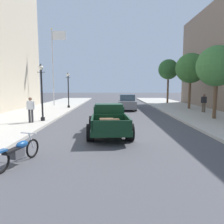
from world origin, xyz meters
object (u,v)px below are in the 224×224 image
object	(u,v)px
street_tree_third	(169,70)
street_tree_nearest	(218,66)
street_tree_second	(192,68)
pedestrian_sidewalk_right	(205,102)
street_lamp_far	(69,87)
flagpole	(55,59)
motorcycle_parked	(19,151)
street_lamp_near	(43,88)
pedestrian_sidewalk_left	(31,108)
car_background_grey	(128,103)
hotrod_truck_dark_green	(109,119)

from	to	relation	value
street_tree_third	street_tree_nearest	bearing A→B (deg)	-91.41
street_tree_second	pedestrian_sidewalk_right	bearing A→B (deg)	-88.09
street_tree_second	street_tree_third	distance (m)	7.67
street_lamp_far	flagpole	bearing A→B (deg)	127.58
motorcycle_parked	street_lamp_near	size ratio (longest dim) A/B	0.53
motorcycle_parked	pedestrian_sidewalk_left	world-z (taller)	pedestrian_sidewalk_left
car_background_grey	pedestrian_sidewalk_right	size ratio (longest dim) A/B	2.62
street_lamp_far	street_tree_third	world-z (taller)	street_tree_third
motorcycle_parked	car_background_grey	bearing A→B (deg)	74.15
street_tree_nearest	street_tree_second	size ratio (longest dim) A/B	0.91
flagpole	pedestrian_sidewalk_left	bearing A→B (deg)	-82.55
motorcycle_parked	pedestrian_sidewalk_left	distance (m)	7.56
pedestrian_sidewalk_right	street_tree_nearest	size ratio (longest dim) A/B	0.32
car_background_grey	street_tree_nearest	size ratio (longest dim) A/B	0.83
street_lamp_near	street_tree_third	size ratio (longest dim) A/B	0.63
car_background_grey	street_tree_nearest	bearing A→B (deg)	-50.87
car_background_grey	street_lamp_near	bearing A→B (deg)	-127.58
street_lamp_near	hotrod_truck_dark_green	bearing A→B (deg)	-36.07
street_lamp_far	street_tree_third	distance (m)	14.56
motorcycle_parked	hotrod_truck_dark_green	bearing A→B (deg)	58.50
car_background_grey	street_lamp_far	bearing A→B (deg)	173.24
street_lamp_near	street_tree_third	xyz separation A→B (m)	(12.63, 15.81, 2.41)
pedestrian_sidewalk_left	hotrod_truck_dark_green	bearing A→B (deg)	-26.74
hotrod_truck_dark_green	pedestrian_sidewalk_left	world-z (taller)	pedestrian_sidewalk_left
street_lamp_near	street_tree_nearest	distance (m)	12.40
hotrod_truck_dark_green	street_tree_second	distance (m)	14.67
car_background_grey	street_tree_second	size ratio (longest dim) A/B	0.75
car_background_grey	pedestrian_sidewalk_left	world-z (taller)	pedestrian_sidewalk_left
hotrod_truck_dark_green	street_lamp_far	bearing A→B (deg)	110.43
street_lamp_far	street_tree_nearest	world-z (taller)	street_tree_nearest
hotrod_truck_dark_green	motorcycle_parked	size ratio (longest dim) A/B	2.44
street_lamp_far	flagpole	size ratio (longest dim) A/B	0.42
motorcycle_parked	street_tree_third	world-z (taller)	street_tree_third
hotrod_truck_dark_green	flagpole	world-z (taller)	flagpole
pedestrian_sidewalk_left	street_tree_second	xyz separation A→B (m)	(13.49, 8.92, 3.27)
street_lamp_far	street_tree_second	size ratio (longest dim) A/B	0.67
hotrod_truck_dark_green	car_background_grey	xyz separation A→B (m)	(1.78, 11.60, 0.01)
pedestrian_sidewalk_left	street_lamp_far	size ratio (longest dim) A/B	0.43
pedestrian_sidewalk_right	pedestrian_sidewalk_left	bearing A→B (deg)	-157.77
pedestrian_sidewalk_right	street_tree_third	size ratio (longest dim) A/B	0.27
motorcycle_parked	street_lamp_near	distance (m)	8.36
flagpole	street_tree_nearest	bearing A→B (deg)	-36.80
pedestrian_sidewalk_left	street_tree_nearest	size ratio (longest dim) A/B	0.32
street_lamp_far	flagpole	xyz separation A→B (m)	(-2.14, 2.78, 3.39)
car_background_grey	street_tree_third	xyz separation A→B (m)	(6.27, 7.54, 4.03)
hotrod_truck_dark_green	street_lamp_far	xyz separation A→B (m)	(-4.61, 12.36, 1.63)
flagpole	street_lamp_far	bearing A→B (deg)	-52.42
street_tree_nearest	street_tree_second	xyz separation A→B (m)	(0.70, 7.14, 0.43)
motorcycle_parked	street_lamp_far	world-z (taller)	street_lamp_far
motorcycle_parked	car_background_grey	xyz separation A→B (m)	(4.60, 16.21, 0.33)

